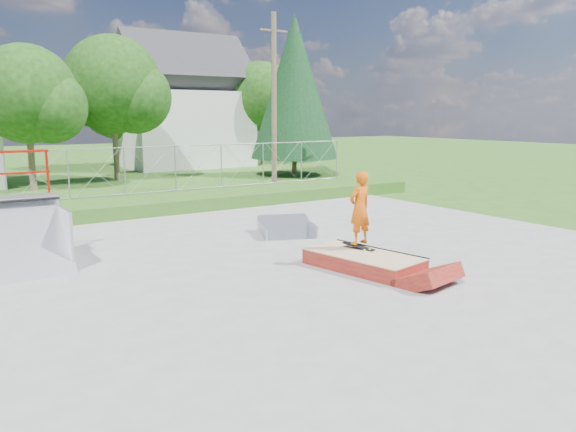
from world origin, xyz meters
The scene contains 16 objects.
ground centered at (0.00, 0.00, 0.00)m, with size 120.00×120.00×0.00m, color #295E1A.
concrete_pad centered at (0.00, 0.00, 0.02)m, with size 20.00×16.00×0.04m, color gray.
grass_berm centered at (0.00, 9.50, 0.25)m, with size 24.00×3.00×0.50m, color #295E1A.
grind_box centered at (1.83, -0.88, 0.20)m, with size 1.76×2.84×0.39m.
quarter_pipe centered at (-5.00, 3.29, 1.32)m, with size 2.65×2.24×2.65m, color #AEB0B6, non-canonical shape.
flat_bank_ramp centered at (2.42, 3.17, 0.23)m, with size 1.50×1.60×0.46m, color #AEB0B6, non-canonical shape.
skateboard centered at (2.04, -0.48, 0.44)m, with size 0.22×0.80×0.02m, color black.
skater centered at (2.04, -0.48, 1.29)m, with size 0.62×0.41×1.70m, color #DE570B.
chain_link_fence centered at (0.00, 10.50, 1.40)m, with size 20.00×0.06×1.80m, color gray, non-canonical shape.
gable_house centered at (9.00, 26.00, 3.84)m, with size 8.40×6.08×8.94m.
utility_pole centered at (7.50, 12.00, 4.00)m, with size 0.24×0.24×8.00m, color brown.
tree_left_near centered at (-1.75, 17.83, 4.24)m, with size 4.76×4.48×6.65m.
tree_center centered at (2.78, 19.81, 4.85)m, with size 5.44×5.12×7.60m.
tree_right_far centered at (14.27, 23.82, 4.54)m, with size 5.10×4.80×7.12m.
tree_back_mid centered at (5.21, 27.86, 3.63)m, with size 4.08×3.84×5.70m.
conifer_tree centered at (12.00, 17.00, 5.05)m, with size 5.04×5.04×9.10m.
Camera 1 is at (-6.36, -10.23, 3.48)m, focal length 35.00 mm.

